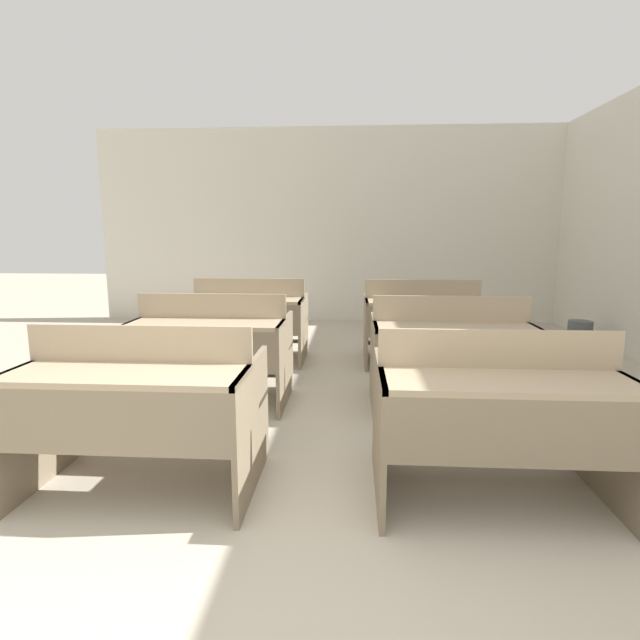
{
  "coord_description": "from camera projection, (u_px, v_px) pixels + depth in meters",
  "views": [
    {
      "loc": [
        0.4,
        -1.12,
        1.32
      ],
      "look_at": [
        0.18,
        2.26,
        0.73
      ],
      "focal_mm": 28.0,
      "sensor_mm": 36.0,
      "label": 1
    }
  ],
  "objects": [
    {
      "name": "wall_back",
      "position": [
        327.0,
        226.0,
        7.48
      ],
      "size": [
        6.91,
        0.06,
        2.86
      ],
      "color": "beige",
      "rests_on": "ground_plane"
    },
    {
      "name": "bench_front_left",
      "position": [
        141.0,
        405.0,
        2.56
      ],
      "size": [
        1.16,
        0.8,
        0.86
      ],
      "color": "#7D6D56",
      "rests_on": "ground_plane"
    },
    {
      "name": "bench_front_right",
      "position": [
        496.0,
        413.0,
        2.44
      ],
      "size": [
        1.16,
        0.8,
        0.86
      ],
      "color": "#7B6C55",
      "rests_on": "ground_plane"
    },
    {
      "name": "bench_second_left",
      "position": [
        212.0,
        346.0,
        3.88
      ],
      "size": [
        1.16,
        0.8,
        0.86
      ],
      "color": "#7E6E57",
      "rests_on": "ground_plane"
    },
    {
      "name": "bench_second_right",
      "position": [
        450.0,
        350.0,
        3.74
      ],
      "size": [
        1.16,
        0.8,
        0.86
      ],
      "color": "#807059",
      "rests_on": "ground_plane"
    },
    {
      "name": "schoolbag",
      "position": [
        17.0,
        426.0,
        2.99
      ],
      "size": [
        0.34,
        0.28,
        0.37
      ],
      "color": "black",
      "rests_on": "ground_plane"
    },
    {
      "name": "wastepaper_bin",
      "position": [
        580.0,
        334.0,
        5.85
      ],
      "size": [
        0.27,
        0.27,
        0.31
      ],
      "color": "#474C51",
      "rests_on": "ground_plane"
    },
    {
      "name": "bench_third_right",
      "position": [
        422.0,
        320.0,
        5.05
      ],
      "size": [
        1.16,
        0.8,
        0.86
      ],
      "color": "#7F7059",
      "rests_on": "ground_plane"
    },
    {
      "name": "bench_third_left",
      "position": [
        249.0,
        318.0,
        5.2
      ],
      "size": [
        1.16,
        0.8,
        0.86
      ],
      "color": "#7F7059",
      "rests_on": "ground_plane"
    }
  ]
}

